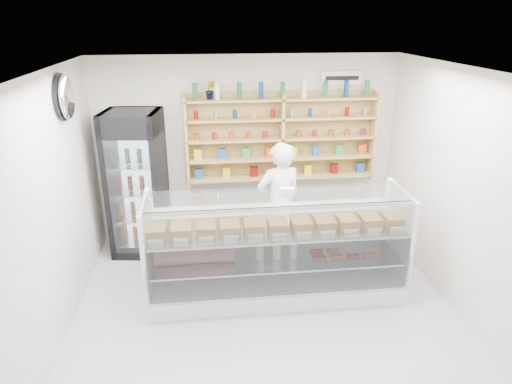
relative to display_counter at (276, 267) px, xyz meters
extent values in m
plane|color=#BABBC0|center=(-0.17, -0.72, -0.37)|extent=(5.00, 5.00, 0.00)
plane|color=white|center=(-0.17, -0.72, 2.43)|extent=(5.00, 5.00, 0.00)
plane|color=silver|center=(-0.17, 1.78, 1.03)|extent=(4.50, 0.00, 4.50)
plane|color=silver|center=(-2.42, -0.72, 1.03)|extent=(0.00, 5.00, 5.00)
plane|color=silver|center=(2.08, -0.72, 1.03)|extent=(0.00, 5.00, 5.00)
cube|color=white|center=(0.00, -0.01, -0.24)|extent=(3.12, 0.88, 0.26)
cube|color=white|center=(0.00, 0.40, 0.22)|extent=(3.12, 0.05, 0.66)
cube|color=silver|center=(0.00, -0.01, 0.16)|extent=(3.00, 0.78, 0.02)
cube|color=silver|center=(0.00, -0.01, 0.55)|extent=(3.06, 0.81, 0.02)
cube|color=silver|center=(0.00, -0.44, 0.44)|extent=(3.06, 0.13, 1.09)
cube|color=silver|center=(0.00, -0.07, 0.98)|extent=(3.06, 0.62, 0.01)
imported|color=silver|center=(0.17, 0.79, 0.51)|extent=(0.72, 0.56, 1.76)
cube|color=black|center=(-1.80, 1.39, 0.68)|extent=(0.84, 0.83, 2.10)
cube|color=#2A0435|center=(-1.76, 1.05, 1.57)|extent=(0.74, 0.13, 0.29)
cube|color=silver|center=(-1.75, 1.03, 0.59)|extent=(0.63, 0.09, 1.66)
cube|color=#A78A4F|center=(-1.07, 1.62, 1.22)|extent=(0.04, 0.28, 1.33)
cube|color=#A78A4F|center=(0.33, 1.62, 1.22)|extent=(0.04, 0.28, 1.33)
cube|color=#A78A4F|center=(1.73, 1.62, 1.22)|extent=(0.04, 0.28, 1.33)
cube|color=#A78A4F|center=(0.33, 1.62, 0.63)|extent=(2.80, 0.28, 0.03)
cube|color=#A78A4F|center=(0.33, 1.62, 0.93)|extent=(2.80, 0.28, 0.03)
cube|color=#A78A4F|center=(0.33, 1.62, 1.23)|extent=(2.80, 0.28, 0.03)
cube|color=#A78A4F|center=(0.33, 1.62, 1.53)|extent=(2.80, 0.28, 0.03)
cube|color=#A78A4F|center=(0.33, 1.62, 1.81)|extent=(2.80, 0.28, 0.03)
imported|color=#1E6626|center=(-0.70, 1.62, 1.96)|extent=(0.16, 0.14, 0.27)
ellipsoid|color=silver|center=(-2.34, 0.48, 2.08)|extent=(0.15, 0.50, 0.50)
cube|color=white|center=(1.23, 1.75, 2.08)|extent=(0.62, 0.03, 0.20)
camera|label=1|loc=(-0.82, -4.90, 2.94)|focal=32.00mm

